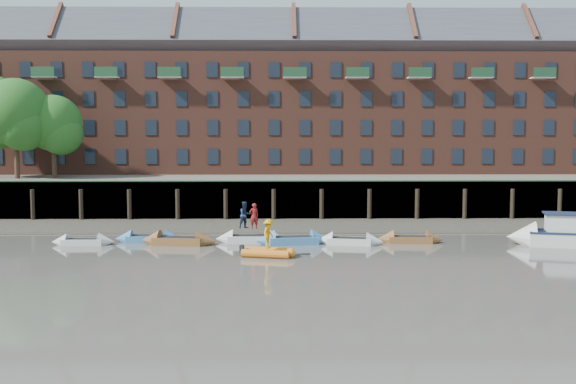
{
  "coord_description": "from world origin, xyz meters",
  "views": [
    {
      "loc": [
        -1.64,
        -34.02,
        7.15
      ],
      "look_at": [
        -0.95,
        12.0,
        3.2
      ],
      "focal_mm": 42.0,
      "sensor_mm": 36.0,
      "label": 1
    }
  ],
  "objects_px": {
    "rowboat_1": "(149,239)",
    "person_rower_b": "(245,215)",
    "rowboat_0": "(83,242)",
    "person_rib_crew": "(269,234)",
    "rowboat_3": "(251,239)",
    "rowboat_4": "(293,240)",
    "rowboat_6": "(410,239)",
    "motor_launch": "(553,235)",
    "rowboat_5": "(350,241)",
    "rowboat_2": "(179,241)",
    "person_rower_a": "(254,216)",
    "rib_tender": "(270,253)"
  },
  "relations": [
    {
      "from": "rowboat_4",
      "to": "rib_tender",
      "type": "bearing_deg",
      "value": -116.56
    },
    {
      "from": "rowboat_3",
      "to": "rib_tender",
      "type": "xyz_separation_m",
      "value": [
        1.31,
        -5.19,
        -0.01
      ]
    },
    {
      "from": "rowboat_1",
      "to": "motor_launch",
      "type": "height_order",
      "value": "motor_launch"
    },
    {
      "from": "rowboat_5",
      "to": "rowboat_2",
      "type": "bearing_deg",
      "value": -169.4
    },
    {
      "from": "rowboat_1",
      "to": "person_rower_b",
      "type": "xyz_separation_m",
      "value": [
        6.45,
        -0.15,
        1.58
      ]
    },
    {
      "from": "rowboat_5",
      "to": "rowboat_6",
      "type": "relative_size",
      "value": 1.02
    },
    {
      "from": "rowboat_2",
      "to": "person_rower_a",
      "type": "xyz_separation_m",
      "value": [
        4.87,
        0.91,
        1.5
      ]
    },
    {
      "from": "rowboat_2",
      "to": "rowboat_6",
      "type": "xyz_separation_m",
      "value": [
        15.2,
        0.57,
        -0.03
      ]
    },
    {
      "from": "motor_launch",
      "to": "person_rib_crew",
      "type": "xyz_separation_m",
      "value": [
        -18.3,
        -3.73,
        0.67
      ]
    },
    {
      "from": "rowboat_6",
      "to": "person_rower_b",
      "type": "height_order",
      "value": "person_rower_b"
    },
    {
      "from": "rowboat_4",
      "to": "rowboat_6",
      "type": "distance_m",
      "value": 7.76
    },
    {
      "from": "rowboat_1",
      "to": "rowboat_6",
      "type": "distance_m",
      "value": 17.38
    },
    {
      "from": "rowboat_3",
      "to": "rib_tender",
      "type": "relative_size",
      "value": 1.47
    },
    {
      "from": "rowboat_3",
      "to": "motor_launch",
      "type": "bearing_deg",
      "value": -4.03
    },
    {
      "from": "rowboat_0",
      "to": "rowboat_2",
      "type": "bearing_deg",
      "value": -1.61
    },
    {
      "from": "motor_launch",
      "to": "person_rower_a",
      "type": "bearing_deg",
      "value": 9.06
    },
    {
      "from": "rowboat_2",
      "to": "motor_launch",
      "type": "bearing_deg",
      "value": 6.28
    },
    {
      "from": "rowboat_3",
      "to": "rowboat_6",
      "type": "height_order",
      "value": "rowboat_3"
    },
    {
      "from": "rowboat_4",
      "to": "person_rib_crew",
      "type": "relative_size",
      "value": 2.96
    },
    {
      "from": "rowboat_0",
      "to": "rowboat_5",
      "type": "height_order",
      "value": "rowboat_5"
    },
    {
      "from": "rowboat_5",
      "to": "rib_tender",
      "type": "distance_m",
      "value": 6.69
    },
    {
      "from": "motor_launch",
      "to": "person_rower_b",
      "type": "distance_m",
      "value": 20.03
    },
    {
      "from": "rowboat_4",
      "to": "motor_launch",
      "type": "xyz_separation_m",
      "value": [
        16.77,
        -0.83,
        0.44
      ]
    },
    {
      "from": "rowboat_5",
      "to": "person_rower_a",
      "type": "bearing_deg",
      "value": -177.99
    },
    {
      "from": "person_rower_b",
      "to": "motor_launch",
      "type": "bearing_deg",
      "value": -34.9
    },
    {
      "from": "rowboat_3",
      "to": "rowboat_5",
      "type": "height_order",
      "value": "rowboat_3"
    },
    {
      "from": "rowboat_1",
      "to": "person_rower_b",
      "type": "bearing_deg",
      "value": -2.75
    },
    {
      "from": "rowboat_2",
      "to": "rowboat_1",
      "type": "bearing_deg",
      "value": 159.72
    },
    {
      "from": "rowboat_3",
      "to": "rowboat_4",
      "type": "xyz_separation_m",
      "value": [
        2.79,
        -0.69,
        0.01
      ]
    },
    {
      "from": "rowboat_5",
      "to": "rowboat_6",
      "type": "distance_m",
      "value": 4.11
    },
    {
      "from": "rowboat_4",
      "to": "rowboat_5",
      "type": "height_order",
      "value": "rowboat_4"
    },
    {
      "from": "rowboat_6",
      "to": "person_rower_a",
      "type": "distance_m",
      "value": 10.44
    },
    {
      "from": "rowboat_0",
      "to": "person_rower_a",
      "type": "distance_m",
      "value": 11.21
    },
    {
      "from": "rowboat_4",
      "to": "rowboat_3",
      "type": "bearing_deg",
      "value": 157.86
    },
    {
      "from": "rowboat_2",
      "to": "person_rower_b",
      "type": "relative_size",
      "value": 2.86
    },
    {
      "from": "rowboat_4",
      "to": "person_rib_crew",
      "type": "height_order",
      "value": "person_rib_crew"
    },
    {
      "from": "rowboat_0",
      "to": "rowboat_2",
      "type": "height_order",
      "value": "rowboat_2"
    },
    {
      "from": "person_rib_crew",
      "to": "person_rower_a",
      "type": "bearing_deg",
      "value": 30.52
    },
    {
      "from": "motor_launch",
      "to": "person_rib_crew",
      "type": "relative_size",
      "value": 4.02
    },
    {
      "from": "rowboat_2",
      "to": "rib_tender",
      "type": "height_order",
      "value": "rowboat_2"
    },
    {
      "from": "rowboat_0",
      "to": "person_rib_crew",
      "type": "xyz_separation_m",
      "value": [
        12.1,
        -4.41,
        1.15
      ]
    },
    {
      "from": "motor_launch",
      "to": "rowboat_4",
      "type": "bearing_deg",
      "value": 10.86
    },
    {
      "from": "rowboat_0",
      "to": "rowboat_4",
      "type": "relative_size",
      "value": 0.8
    },
    {
      "from": "rowboat_4",
      "to": "rowboat_5",
      "type": "distance_m",
      "value": 3.69
    },
    {
      "from": "rowboat_6",
      "to": "rowboat_0",
      "type": "bearing_deg",
      "value": -174.62
    },
    {
      "from": "rowboat_0",
      "to": "rowboat_6",
      "type": "xyz_separation_m",
      "value": [
        21.39,
        0.55,
        0.02
      ]
    },
    {
      "from": "rowboat_6",
      "to": "motor_launch",
      "type": "xyz_separation_m",
      "value": [
        9.02,
        -1.23,
        0.47
      ]
    },
    {
      "from": "rowboat_4",
      "to": "person_rower_b",
      "type": "bearing_deg",
      "value": 156.89
    },
    {
      "from": "rowboat_1",
      "to": "rowboat_4",
      "type": "distance_m",
      "value": 9.67
    },
    {
      "from": "rib_tender",
      "to": "person_rib_crew",
      "type": "xyz_separation_m",
      "value": [
        -0.05,
        -0.06,
        1.13
      ]
    }
  ]
}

